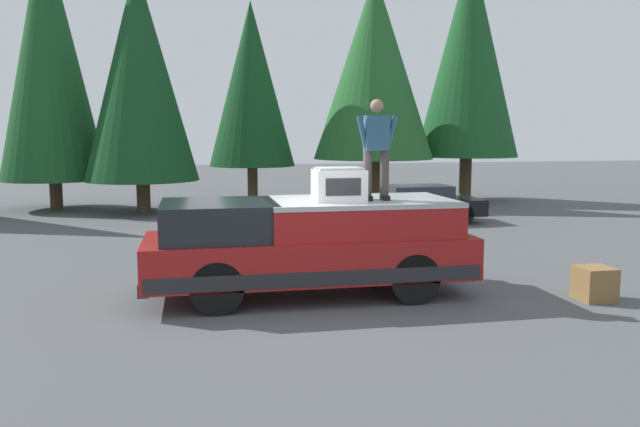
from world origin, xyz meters
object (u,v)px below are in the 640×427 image
Objects in this scene: compressor_unit at (339,184)px; person_on_truck_bed at (376,147)px; pickup_truck at (309,245)px; parked_car_black at (416,204)px; wooden_crate at (594,283)px.

compressor_unit is 0.50× the size of person_on_truck_bed.
pickup_truck is 9.34m from parked_car_black.
person_on_truck_bed is 0.41× the size of parked_car_black.
person_on_truck_bed is (-0.22, -1.12, 1.68)m from pickup_truck.
parked_car_black is at bearing -27.96° from compressor_unit.
compressor_unit is at bearing 152.04° from parked_car_black.
compressor_unit is (-0.20, -0.48, 1.05)m from pickup_truck.
compressor_unit is 4.59m from wooden_crate.
pickup_truck is 3.28× the size of person_on_truck_bed.
person_on_truck_bed reaches higher than compressor_unit.
compressor_unit reaches higher than wooden_crate.
compressor_unit is 0.89m from person_on_truck_bed.
parked_car_black is (7.99, -4.83, -0.29)m from pickup_truck.
parked_car_black is at bearing -31.12° from pickup_truck.
person_on_truck_bed is 4.31m from wooden_crate.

